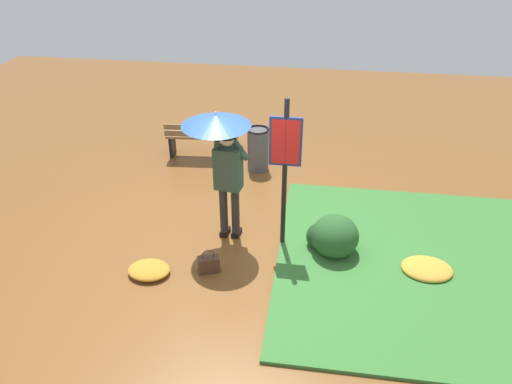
{
  "coord_description": "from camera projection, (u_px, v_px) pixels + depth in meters",
  "views": [
    {
      "loc": [
        -1.12,
        5.88,
        4.47
      ],
      "look_at": [
        -0.25,
        -0.07,
        0.85
      ],
      "focal_mm": 34.31,
      "sensor_mm": 36.0,
      "label": 1
    }
  ],
  "objects": [
    {
      "name": "leaf_pile_by_bench",
      "position": [
        427.0,
        269.0,
        6.75
      ],
      "size": [
        0.7,
        0.56,
        0.15
      ],
      "color": "gold",
      "rests_on": "ground_plane"
    },
    {
      "name": "trash_bin",
      "position": [
        258.0,
        149.0,
        9.21
      ],
      "size": [
        0.42,
        0.42,
        0.83
      ],
      "color": "#4C4C51",
      "rests_on": "ground_plane"
    },
    {
      "name": "shrub_cluster",
      "position": [
        332.0,
        236.0,
        7.05
      ],
      "size": [
        0.75,
        0.69,
        0.62
      ],
      "color": "#285628",
      "rests_on": "ground_plane"
    },
    {
      "name": "grass_verge",
      "position": [
        448.0,
        268.0,
        6.85
      ],
      "size": [
        4.8,
        4.0,
        0.05
      ],
      "color": "#387533",
      "rests_on": "ground_plane"
    },
    {
      "name": "ground_plane",
      "position": [
        239.0,
        241.0,
        7.43
      ],
      "size": [
        18.0,
        18.0,
        0.0
      ],
      "primitive_type": "plane",
      "color": "brown"
    },
    {
      "name": "park_bench",
      "position": [
        202.0,
        139.0,
        9.64
      ],
      "size": [
        1.4,
        0.48,
        0.75
      ],
      "color": "black",
      "rests_on": "ground_plane"
    },
    {
      "name": "info_sign_post",
      "position": [
        285.0,
        159.0,
        6.62
      ],
      "size": [
        0.44,
        0.07,
        2.3
      ],
      "color": "black",
      "rests_on": "ground_plane"
    },
    {
      "name": "person_with_umbrella",
      "position": [
        222.0,
        145.0,
        6.75
      ],
      "size": [
        0.96,
        0.96,
        2.04
      ],
      "color": "#2D2823",
      "rests_on": "ground_plane"
    },
    {
      "name": "leaf_pile_near_person",
      "position": [
        149.0,
        270.0,
        6.75
      ],
      "size": [
        0.59,
        0.47,
        0.13
      ],
      "color": "#C68428",
      "rests_on": "ground_plane"
    },
    {
      "name": "handbag",
      "position": [
        209.0,
        264.0,
        6.77
      ],
      "size": [
        0.33,
        0.24,
        0.37
      ],
      "color": "#4C3323",
      "rests_on": "ground_plane"
    }
  ]
}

